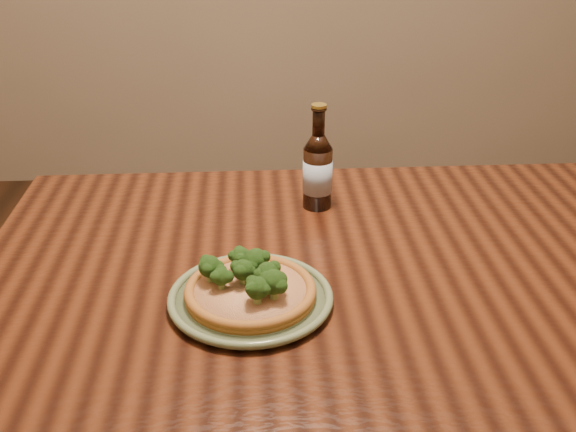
{
  "coord_description": "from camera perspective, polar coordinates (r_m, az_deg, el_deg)",
  "views": [
    {
      "loc": [
        -0.29,
        -0.96,
        1.39
      ],
      "look_at": [
        -0.22,
        0.16,
        0.82
      ],
      "focal_mm": 42.0,
      "sensor_mm": 36.0,
      "label": 1
    }
  ],
  "objects": [
    {
      "name": "plate",
      "position": [
        1.14,
        -3.18,
        -6.93
      ],
      "size": [
        0.28,
        0.28,
        0.02
      ],
      "rotation": [
        0.0,
        0.0,
        -0.28
      ],
      "color": "#61704D",
      "rests_on": "table"
    },
    {
      "name": "beer_bottle",
      "position": [
        1.43,
        2.52,
        3.9
      ],
      "size": [
        0.06,
        0.06,
        0.23
      ],
      "rotation": [
        0.0,
        0.0,
        -0.39
      ],
      "color": "black",
      "rests_on": "table"
    },
    {
      "name": "pizza",
      "position": [
        1.13,
        -3.23,
        -6.06
      ],
      "size": [
        0.22,
        0.22,
        0.07
      ],
      "rotation": [
        0.0,
        0.0,
        0.37
      ],
      "color": "#9A5F22",
      "rests_on": "plate"
    },
    {
      "name": "table",
      "position": [
        1.32,
        9.88,
        -7.33
      ],
      "size": [
        1.6,
        0.9,
        0.75
      ],
      "color": "#3F1C0D",
      "rests_on": "ground"
    }
  ]
}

